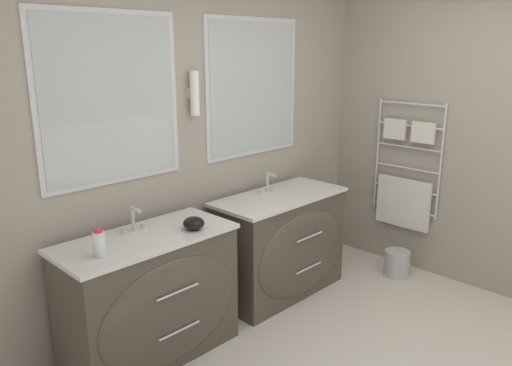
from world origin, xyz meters
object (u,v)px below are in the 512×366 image
Objects in this scene: vanity_left at (153,298)px; vanity_right at (282,244)px; waste_bin at (397,263)px; toiletry_bottle at (99,244)px; amenity_bowl at (194,223)px.

vanity_right is at bearing 0.00° from vanity_left.
waste_bin is (2.21, -0.52, -0.30)m from vanity_left.
toiletry_bottle is at bearing -178.15° from vanity_right.
vanity_right is 6.65× the size of toiletry_bottle.
toiletry_bottle is 1.22× the size of amenity_bowl.
toiletry_bottle reaches higher than waste_bin.
amenity_bowl is 0.60× the size of waste_bin.
amenity_bowl is (0.29, -0.09, 0.46)m from vanity_left.
toiletry_bottle reaches higher than amenity_bowl.
vanity_left reaches higher than waste_bin.
vanity_left is 1.00× the size of vanity_right.
amenity_bowl reaches higher than vanity_left.
vanity_left and vanity_right have the same top height.
vanity_left is 0.61m from toiletry_bottle.
vanity_right is at bearing 5.10° from amenity_bowl.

